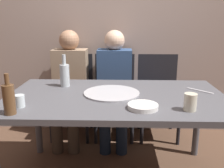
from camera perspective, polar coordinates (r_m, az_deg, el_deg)
The scene contains 14 objects.
back_wall at distance 2.80m, azimuth 1.35°, elevation 15.20°, with size 6.00×0.10×2.60m, color gray.
dining_table at distance 1.88m, azimuth 0.95°, elevation -4.62°, with size 1.64×0.95×0.73m.
pizza_tray at distance 1.90m, azimuth -0.09°, elevation -2.07°, with size 0.43×0.43×0.01m, color #ADADB2.
wine_bottle at distance 2.12m, azimuth -10.83°, elevation 2.15°, with size 0.08×0.08×0.27m.
beer_bottle at distance 1.60m, azimuth -22.61°, elevation -3.12°, with size 0.07×0.07×0.25m.
tumbler_near at distance 1.72m, azimuth -20.48°, elevation -3.70°, with size 0.07×0.07×0.08m, color silver.
tumbler_far at distance 1.62m, azimuth 17.55°, elevation -3.99°, with size 0.08×0.08×0.11m, color beige.
plate_stack at distance 1.60m, azimuth 7.11°, elevation -5.13°, with size 0.20×0.20×0.03m, color white.
table_knife at distance 2.08m, azimuth 19.54°, elevation -1.46°, with size 0.22×0.02×0.01m, color #B7B7BC.
chair_left at distance 2.81m, azimuth -9.08°, elevation -1.24°, with size 0.44×0.44×0.90m.
chair_middle at distance 2.76m, azimuth 0.58°, elevation -1.34°, with size 0.44×0.44×0.90m.
chair_right at distance 2.79m, azimuth 10.50°, elevation -1.40°, with size 0.44×0.44×0.90m.
guest_in_sweater at distance 2.63m, azimuth -9.80°, elevation 0.51°, with size 0.36×0.56×1.17m.
guest_in_beanie at distance 2.58m, azimuth 0.51°, elevation 0.44°, with size 0.36×0.56×1.17m.
Camera 1 is at (0.02, -1.77, 1.29)m, focal length 39.77 mm.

